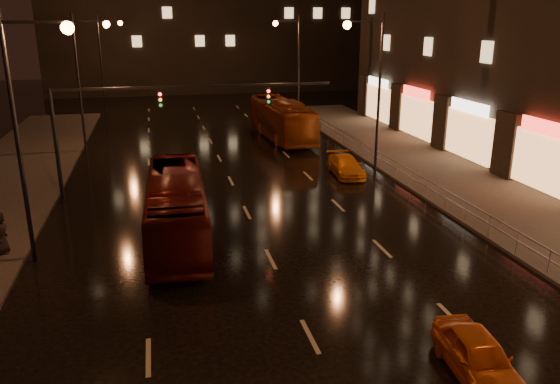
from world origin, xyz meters
name	(u,v)px	position (x,y,z in m)	size (l,w,h in m)	color
ground	(236,190)	(0.00, 20.00, 0.00)	(140.00, 140.00, 0.00)	black
sidewalk_right	(489,199)	(13.50, 15.00, 0.07)	(7.00, 70.00, 0.15)	#38332D
traffic_signal	(141,113)	(-5.06, 20.00, 4.74)	(15.31, 0.32, 6.20)	black
railing_right	(411,174)	(10.20, 18.00, 0.90)	(0.05, 56.00, 1.00)	#99999E
bus_red	(177,206)	(-3.66, 13.38, 1.49)	(2.50, 10.67, 2.97)	#4F0E0B
bus_curb	(281,119)	(6.00, 33.89, 1.62)	(2.73, 11.66, 3.25)	#8A390D
taxi_near	(478,357)	(4.00, 1.00, 0.64)	(1.50, 3.73, 1.27)	orange
taxi_far	(346,166)	(7.41, 21.66, 0.62)	(1.73, 4.24, 1.23)	orange
pedestrian_c	(0,232)	(-11.00, 12.84, 1.09)	(0.92, 0.60, 1.87)	black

